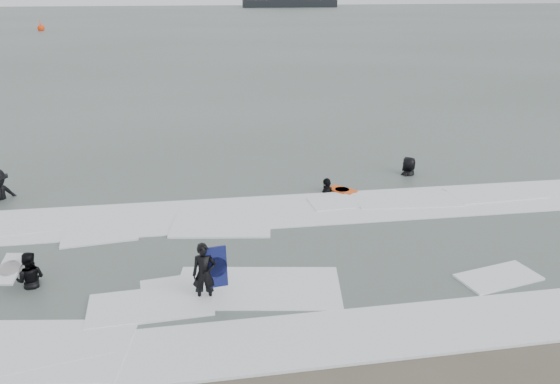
{
  "coord_description": "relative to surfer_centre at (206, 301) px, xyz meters",
  "views": [
    {
      "loc": [
        -2.21,
        -9.69,
        6.87
      ],
      "look_at": [
        0.0,
        5.0,
        1.1
      ],
      "focal_mm": 35.0,
      "sensor_mm": 36.0,
      "label": 1
    }
  ],
  "objects": [
    {
      "name": "vessel_horizon",
      "position": [
        26.06,
        143.62,
        1.29
      ],
      "size": [
        25.45,
        4.55,
        3.45
      ],
      "color": "black",
      "rests_on": "ground"
    },
    {
      "name": "bodyboards",
      "position": [
        0.19,
        2.52,
        0.5
      ],
      "size": [
        10.18,
        6.8,
        1.25
      ],
      "color": "#0F1447",
      "rests_on": "ground"
    },
    {
      "name": "surfer_right_near",
      "position": [
        4.33,
        6.3,
        0.0
      ],
      "size": [
        1.0,
        0.98,
        1.69
      ],
      "primitive_type": "imported",
      "rotation": [
        0.0,
        0.0,
        -2.39
      ],
      "color": "black",
      "rests_on": "ground"
    },
    {
      "name": "ground",
      "position": [
        2.3,
        -1.19,
        0.0
      ],
      "size": [
        320.0,
        320.0,
        0.0
      ],
      "primitive_type": "plane",
      "color": "brown",
      "rests_on": "ground"
    },
    {
      "name": "buoy",
      "position": [
        -22.02,
        75.89,
        0.42
      ],
      "size": [
        1.0,
        1.0,
        1.65
      ],
      "color": "#FC380B",
      "rests_on": "ground"
    },
    {
      "name": "surfer_right_far",
      "position": [
        7.76,
        7.58,
        0.0
      ],
      "size": [
        1.04,
        1.09,
        1.88
      ],
      "primitive_type": "imported",
      "rotation": [
        0.0,
        0.0,
        -2.24
      ],
      "color": "black",
      "rests_on": "ground"
    },
    {
      "name": "surf_foam",
      "position": [
        2.3,
        2.51,
        0.04
      ],
      "size": [
        30.03,
        9.06,
        0.09
      ],
      "color": "white",
      "rests_on": "ground"
    },
    {
      "name": "surfer_wading",
      "position": [
        -4.12,
        1.26,
        0.0
      ],
      "size": [
        0.73,
        0.57,
        1.47
      ],
      "primitive_type": "imported",
      "rotation": [
        0.0,
        0.0,
        3.12
      ],
      "color": "black",
      "rests_on": "ground"
    },
    {
      "name": "sea",
      "position": [
        2.3,
        78.81,
        0.06
      ],
      "size": [
        320.0,
        320.0,
        0.0
      ],
      "primitive_type": "plane",
      "color": "#47544C",
      "rests_on": "ground"
    },
    {
      "name": "surfer_breaker",
      "position": [
        -6.59,
        7.11,
        0.0
      ],
      "size": [
        1.45,
        1.38,
        1.98
      ],
      "primitive_type": "imported",
      "rotation": [
        0.0,
        0.0,
        0.7
      ],
      "color": "black",
      "rests_on": "ground"
    },
    {
      "name": "surfer_centre",
      "position": [
        0.0,
        0.0,
        0.0
      ],
      "size": [
        0.55,
        0.38,
        1.48
      ],
      "primitive_type": "imported",
      "rotation": [
        0.0,
        0.0,
        -0.04
      ],
      "color": "black",
      "rests_on": "ground"
    }
  ]
}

